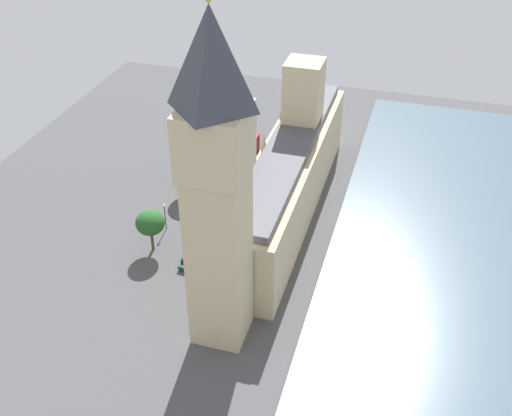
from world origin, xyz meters
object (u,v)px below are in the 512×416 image
at_px(plane_tree_near_tower, 150,223).
at_px(plane_tree_trailing, 192,159).
at_px(street_lamp_slot_11, 165,212).
at_px(parliament_building, 290,173).
at_px(clock_tower, 216,187).
at_px(car_white_opposite_hall, 200,241).
at_px(pedestrian_corner, 262,187).
at_px(car_black_far_end, 218,218).
at_px(double_decker_bus_midblock, 229,184).
at_px(street_lamp_slot_10, 182,182).
at_px(car_dark_green_by_river_gate, 187,261).
at_px(pedestrian_under_trees, 228,255).
at_px(pedestrian_kerbside, 275,169).
at_px(double_decker_bus_leading, 248,151).

bearing_deg(plane_tree_near_tower, plane_tree_trailing, -89.88).
bearing_deg(street_lamp_slot_11, plane_tree_trailing, -90.74).
xyz_separation_m(parliament_building, plane_tree_near_tower, (21.39, 20.78, -2.38)).
xyz_separation_m(clock_tower, plane_tree_trailing, (19.57, -38.28, -19.86)).
relative_size(plane_tree_near_tower, street_lamp_slot_11, 1.46).
xyz_separation_m(car_white_opposite_hall, plane_tree_near_tower, (7.94, 4.00, 5.33)).
bearing_deg(plane_tree_near_tower, pedestrian_corner, -118.51).
xyz_separation_m(plane_tree_near_tower, street_lamp_slot_11, (0.24, -6.85, -2.07)).
distance_m(clock_tower, plane_tree_trailing, 47.36).
distance_m(clock_tower, car_black_far_end, 40.53).
bearing_deg(plane_tree_near_tower, car_white_opposite_hall, -153.27).
distance_m(double_decker_bus_midblock, street_lamp_slot_10, 10.36).
xyz_separation_m(car_dark_green_by_river_gate, plane_tree_near_tower, (7.97, -2.52, 5.33)).
bearing_deg(plane_tree_trailing, pedestrian_under_trees, 125.45).
height_order(pedestrian_kerbside, plane_tree_trailing, plane_tree_trailing).
bearing_deg(street_lamp_slot_10, street_lamp_slot_11, 92.48).
bearing_deg(pedestrian_under_trees, pedestrian_corner, 158.96).
distance_m(double_decker_bus_midblock, plane_tree_trailing, 9.47).
height_order(car_dark_green_by_river_gate, pedestrian_corner, car_dark_green_by_river_gate).
xyz_separation_m(pedestrian_kerbside, street_lamp_slot_10, (15.54, 17.36, 4.10)).
bearing_deg(street_lamp_slot_11, double_decker_bus_leading, -104.08).
xyz_separation_m(car_black_far_end, plane_tree_trailing, (8.94, -9.75, 6.89)).
xyz_separation_m(pedestrian_corner, plane_tree_trailing, (14.25, 4.25, 7.06)).
relative_size(double_decker_bus_leading, double_decker_bus_midblock, 1.00).
distance_m(plane_tree_near_tower, street_lamp_slot_11, 7.16).
xyz_separation_m(clock_tower, street_lamp_slot_11, (19.77, -23.22, -23.50)).
distance_m(pedestrian_corner, street_lamp_slot_11, 24.35).
height_order(double_decker_bus_midblock, pedestrian_kerbside, double_decker_bus_midblock).
distance_m(clock_tower, street_lamp_slot_11, 38.50).
height_order(car_black_far_end, pedestrian_corner, car_black_far_end).
xyz_separation_m(parliament_building, street_lamp_slot_11, (21.63, 13.93, -4.45)).
xyz_separation_m(plane_tree_trailing, street_lamp_slot_11, (0.19, 15.05, -3.63)).
distance_m(double_decker_bus_leading, pedestrian_kerbside, 8.28).
xyz_separation_m(parliament_building, double_decker_bus_leading, (13.98, -16.57, -5.96)).
height_order(double_decker_bus_leading, plane_tree_trailing, plane_tree_trailing).
bearing_deg(pedestrian_kerbside, car_black_far_end, 32.84).
relative_size(pedestrian_under_trees, plane_tree_trailing, 0.14).
relative_size(double_decker_bus_midblock, plane_tree_trailing, 0.97).
relative_size(pedestrian_kerbside, street_lamp_slot_10, 0.23).
height_order(clock_tower, street_lamp_slot_10, clock_tower).
relative_size(pedestrian_under_trees, street_lamp_slot_10, 0.22).
bearing_deg(pedestrian_kerbside, car_white_opposite_hall, 35.06).
bearing_deg(car_white_opposite_hall, double_decker_bus_midblock, -91.40).
distance_m(car_black_far_end, plane_tree_near_tower, 15.97).
bearing_deg(double_decker_bus_leading, clock_tower, 104.91).
bearing_deg(street_lamp_slot_10, pedestrian_under_trees, 134.48).
distance_m(car_white_opposite_hall, pedestrian_under_trees, 7.04).
relative_size(parliament_building, clock_tower, 1.18).
height_order(car_black_far_end, car_white_opposite_hall, same).
height_order(car_dark_green_by_river_gate, plane_tree_near_tower, plane_tree_near_tower).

